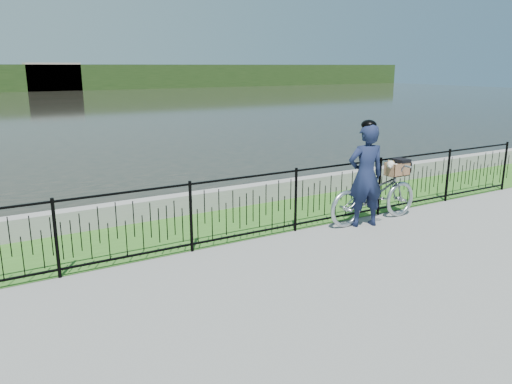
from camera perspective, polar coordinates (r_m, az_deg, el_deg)
ground at (r=7.23m, az=5.26°, el=-9.23°), size 120.00×120.00×0.00m
grass_strip at (r=9.32m, az=-4.11°, el=-3.72°), size 60.00×2.00×0.01m
water at (r=38.66m, az=-24.94°, el=8.69°), size 120.00×120.00×0.00m
quay_wall at (r=10.14m, az=-6.66°, el=-1.15°), size 60.00×0.30×0.40m
fence at (r=8.31m, az=-1.10°, el=-1.82°), size 14.00×0.06×1.15m
far_building_right at (r=64.64m, az=-22.23°, el=12.10°), size 6.00×3.00×3.20m
bicycle_rig at (r=9.62m, az=13.36°, el=-0.14°), size 2.05×0.71×1.16m
cyclist at (r=9.23m, az=12.42°, el=1.94°), size 0.78×0.61×1.95m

